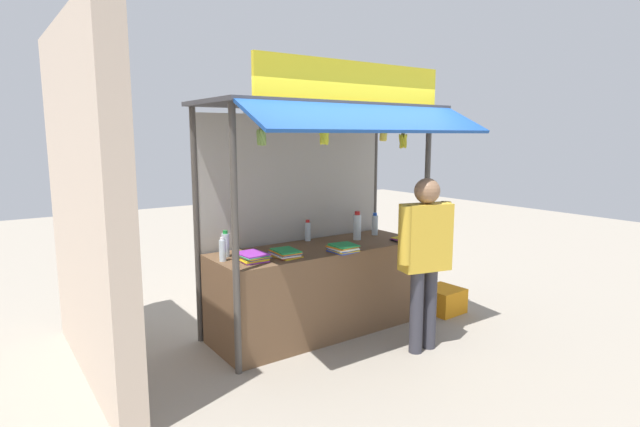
# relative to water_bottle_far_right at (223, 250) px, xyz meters

# --- Properties ---
(ground_plane) EXTENTS (20.00, 20.00, 0.00)m
(ground_plane) POSITION_rel_water_bottle_far_right_xyz_m (1.07, -0.03, -1.00)
(ground_plane) COLOR #9E9384
(stall_counter) EXTENTS (2.28, 0.79, 0.90)m
(stall_counter) POSITION_rel_water_bottle_far_right_xyz_m (1.07, -0.03, -0.55)
(stall_counter) COLOR brown
(stall_counter) RESTS_ON ground
(stall_structure) EXTENTS (2.48, 1.59, 2.70)m
(stall_structure) POSITION_rel_water_bottle_far_right_xyz_m (1.07, 0.06, 0.64)
(stall_structure) COLOR #4C4742
(stall_structure) RESTS_ON ground
(water_bottle_far_right) EXTENTS (0.06, 0.06, 0.22)m
(water_bottle_far_right) POSITION_rel_water_bottle_far_right_xyz_m (0.00, 0.00, 0.00)
(water_bottle_far_right) COLOR silver
(water_bottle_far_right) RESTS_ON stall_counter
(water_bottle_center) EXTENTS (0.07, 0.07, 0.26)m
(water_bottle_center) POSITION_rel_water_bottle_far_right_xyz_m (0.09, 0.14, 0.01)
(water_bottle_center) COLOR silver
(water_bottle_center) RESTS_ON stall_counter
(water_bottle_right) EXTENTS (0.09, 0.09, 0.32)m
(water_bottle_right) POSITION_rel_water_bottle_far_right_xyz_m (1.62, 0.03, 0.04)
(water_bottle_right) COLOR silver
(water_bottle_right) RESTS_ON stall_counter
(water_bottle_mid_left) EXTENTS (0.07, 0.07, 0.26)m
(water_bottle_mid_left) POSITION_rel_water_bottle_far_right_xyz_m (1.95, 0.12, 0.02)
(water_bottle_mid_left) COLOR silver
(water_bottle_mid_left) RESTS_ON stall_counter
(water_bottle_rear_center) EXTENTS (0.07, 0.07, 0.23)m
(water_bottle_rear_center) POSITION_rel_water_bottle_far_right_xyz_m (1.14, 0.30, 0.00)
(water_bottle_rear_center) COLOR silver
(water_bottle_rear_center) RESTS_ON stall_counter
(magazine_stack_front_left) EXTENTS (0.26, 0.32, 0.07)m
(magazine_stack_front_left) POSITION_rel_water_bottle_far_right_xyz_m (0.23, -0.14, -0.07)
(magazine_stack_front_left) COLOR purple
(magazine_stack_front_left) RESTS_ON stall_counter
(magazine_stack_front_right) EXTENTS (0.25, 0.28, 0.04)m
(magazine_stack_front_right) POSITION_rel_water_bottle_far_right_xyz_m (1.99, -0.34, -0.09)
(magazine_stack_front_right) COLOR black
(magazine_stack_front_right) RESTS_ON stall_counter
(magazine_stack_left) EXTENTS (0.27, 0.28, 0.08)m
(magazine_stack_left) POSITION_rel_water_bottle_far_right_xyz_m (1.13, -0.34, -0.07)
(magazine_stack_left) COLOR blue
(magazine_stack_left) RESTS_ON stall_counter
(magazine_stack_back_right) EXTENTS (0.25, 0.31, 0.07)m
(magazine_stack_back_right) POSITION_rel_water_bottle_far_right_xyz_m (0.56, -0.18, -0.07)
(magazine_stack_back_right) COLOR yellow
(magazine_stack_back_right) RESTS_ON stall_counter
(banana_bunch_leftmost) EXTENTS (0.09, 0.09, 0.31)m
(banana_bunch_leftmost) POSITION_rel_water_bottle_far_right_xyz_m (1.74, -0.52, 0.98)
(banana_bunch_leftmost) COLOR #332D23
(banana_bunch_inner_left) EXTENTS (0.10, 0.09, 0.26)m
(banana_bunch_inner_left) POSITION_rel_water_bottle_far_right_xyz_m (0.14, -0.52, 1.02)
(banana_bunch_inner_left) COLOR #332D23
(banana_bunch_rightmost) EXTENTS (0.10, 0.10, 0.26)m
(banana_bunch_rightmost) POSITION_rel_water_bottle_far_right_xyz_m (0.77, -0.52, 1.03)
(banana_bunch_rightmost) COLOR #332D23
(banana_bunch_inner_right) EXTENTS (0.09, 0.09, 0.23)m
(banana_bunch_inner_right) POSITION_rel_water_bottle_far_right_xyz_m (1.47, -0.52, 1.04)
(banana_bunch_inner_right) COLOR #332D23
(vendor_person) EXTENTS (0.63, 0.31, 1.66)m
(vendor_person) POSITION_rel_water_bottle_far_right_xyz_m (1.58, -1.01, -0.01)
(vendor_person) COLOR #383842
(vendor_person) RESTS_ON ground
(plastic_crate) EXTENTS (0.42, 0.42, 0.28)m
(plastic_crate) POSITION_rel_water_bottle_far_right_xyz_m (2.56, -0.41, -0.86)
(plastic_crate) COLOR orange
(plastic_crate) RESTS_ON ground
(neighbour_wall) EXTENTS (0.20, 2.40, 2.95)m
(neighbour_wall) POSITION_rel_water_bottle_far_right_xyz_m (-1.08, 0.27, 0.47)
(neighbour_wall) COLOR beige
(neighbour_wall) RESTS_ON ground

